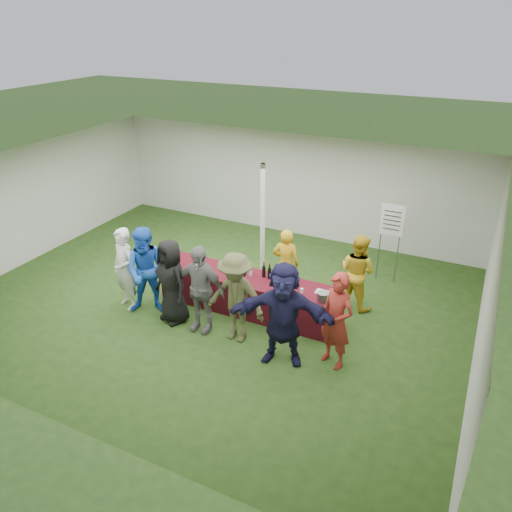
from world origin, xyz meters
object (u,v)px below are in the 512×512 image
at_px(wine_list_sign, 391,226).
at_px(customer_4, 236,298).
at_px(serving_table, 247,293).
at_px(dump_bucket, 323,297).
at_px(staff_back, 357,271).
at_px(customer_1, 148,271).
at_px(customer_6, 336,321).
at_px(customer_0, 125,269).
at_px(customer_3, 200,289).
at_px(staff_pourer, 286,264).
at_px(customer_2, 172,281).
at_px(customer_5, 283,314).

relative_size(wine_list_sign, customer_4, 1.03).
bearing_deg(serving_table, dump_bucket, -7.61).
bearing_deg(staff_back, wine_list_sign, -82.58).
xyz_separation_m(customer_1, customer_4, (1.99, -0.09, -0.03)).
xyz_separation_m(serving_table, customer_4, (0.28, -0.98, 0.50)).
bearing_deg(customer_6, customer_0, -156.03).
xyz_separation_m(serving_table, customer_3, (-0.47, -0.98, 0.49)).
bearing_deg(staff_pourer, customer_2, 37.62).
relative_size(staff_pourer, customer_6, 0.89).
bearing_deg(serving_table, customer_2, -139.58).
bearing_deg(customer_2, dump_bucket, 36.71).
distance_m(customer_0, customer_5, 3.53).
bearing_deg(staff_pourer, customer_6, 123.44).
bearing_deg(customer_5, dump_bucket, 55.25).
distance_m(staff_pourer, customer_4, 1.81).
height_order(staff_back, customer_4, customer_4).
bearing_deg(staff_pourer, customer_5, 101.54).
xyz_separation_m(dump_bucket, customer_5, (-0.37, -0.96, 0.10)).
bearing_deg(staff_pourer, customer_4, 73.27).
bearing_deg(customer_1, customer_2, -31.04).
relative_size(staff_back, customer_1, 0.88).
xyz_separation_m(customer_1, customer_3, (1.24, -0.10, -0.03)).
bearing_deg(serving_table, customer_3, -115.61).
relative_size(staff_pourer, customer_0, 0.90).
xyz_separation_m(serving_table, staff_pourer, (0.48, 0.81, 0.39)).
relative_size(customer_0, customer_3, 0.99).
distance_m(serving_table, customer_0, 2.48).
bearing_deg(customer_4, wine_list_sign, 61.47).
relative_size(customer_1, customer_4, 1.03).
xyz_separation_m(dump_bucket, customer_6, (0.46, -0.67, 0.03)).
bearing_deg(customer_0, customer_6, 21.62).
bearing_deg(serving_table, wine_list_sign, 47.60).
bearing_deg(dump_bucket, customer_6, -55.35).
height_order(wine_list_sign, customer_0, wine_list_sign).
relative_size(dump_bucket, customer_2, 0.13).
distance_m(customer_4, customer_6, 1.83).
height_order(dump_bucket, customer_2, customer_2).
height_order(staff_pourer, customer_2, customer_2).
relative_size(customer_1, customer_5, 0.96).
bearing_deg(wine_list_sign, staff_back, -103.40).
xyz_separation_m(staff_pourer, customer_6, (1.62, -1.70, 0.10)).
relative_size(customer_2, customer_6, 0.98).
bearing_deg(customer_1, staff_pourer, 12.96).
height_order(customer_0, customer_1, customer_1).
bearing_deg(wine_list_sign, customer_6, -92.16).
distance_m(dump_bucket, customer_1, 3.42).
bearing_deg(customer_4, customer_2, -179.97).
height_order(customer_2, customer_3, customer_3).
distance_m(wine_list_sign, customer_4, 3.97).
xyz_separation_m(wine_list_sign, customer_1, (-3.95, -3.33, -0.42)).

